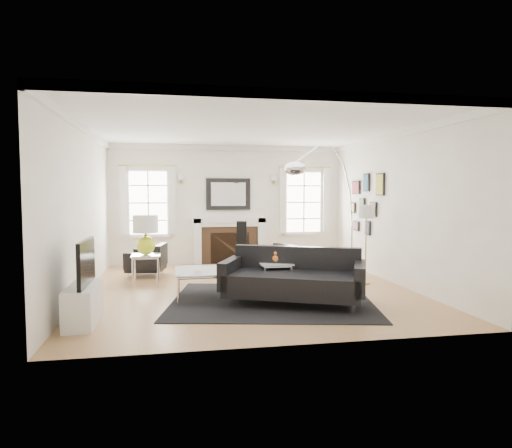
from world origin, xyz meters
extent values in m
plane|color=#A47A44|center=(0.00, 0.00, 0.00)|extent=(6.00, 6.00, 0.00)
cube|color=white|center=(0.00, 3.00, 1.40)|extent=(5.50, 0.04, 2.80)
cube|color=white|center=(0.00, -3.00, 1.40)|extent=(5.50, 0.04, 2.80)
cube|color=white|center=(-2.75, 0.00, 1.40)|extent=(0.04, 6.00, 2.80)
cube|color=white|center=(2.75, 0.00, 1.40)|extent=(0.04, 6.00, 2.80)
cube|color=white|center=(0.00, 0.00, 2.80)|extent=(5.50, 6.00, 0.02)
cube|color=white|center=(0.00, 0.00, 2.74)|extent=(5.50, 6.00, 0.12)
cube|color=white|center=(-0.75, 2.80, 0.55)|extent=(0.18, 0.38, 1.10)
cube|color=white|center=(0.75, 2.80, 0.55)|extent=(0.18, 0.38, 1.10)
cube|color=white|center=(0.00, 2.80, 1.05)|extent=(1.70, 0.38, 0.12)
cube|color=white|center=(0.00, 2.80, 0.95)|extent=(1.50, 0.34, 0.10)
cube|color=brown|center=(0.00, 2.82, 0.45)|extent=(1.30, 0.30, 0.90)
cube|color=black|center=(0.00, 2.72, 0.38)|extent=(0.90, 0.10, 0.76)
cube|color=brown|center=(0.00, 2.55, 0.02)|extent=(1.70, 0.50, 0.04)
cube|color=black|center=(0.00, 2.96, 1.65)|extent=(1.05, 0.06, 0.75)
cube|color=white|center=(0.00, 2.92, 1.65)|extent=(0.82, 0.02, 0.55)
cube|color=white|center=(-1.85, 2.97, 1.45)|extent=(1.00, 0.05, 1.60)
cube|color=white|center=(-1.85, 2.94, 1.45)|extent=(0.84, 0.02, 1.44)
cube|color=white|center=(-2.40, 2.87, 1.50)|extent=(0.14, 0.05, 1.55)
cube|color=white|center=(-1.30, 2.87, 1.50)|extent=(0.14, 0.05, 1.55)
cube|color=white|center=(1.85, 2.97, 1.45)|extent=(1.00, 0.05, 1.60)
cube|color=white|center=(1.85, 2.94, 1.45)|extent=(0.84, 0.02, 1.44)
cube|color=white|center=(1.30, 2.87, 1.50)|extent=(0.14, 0.05, 1.55)
cube|color=white|center=(2.40, 2.87, 1.50)|extent=(0.14, 0.05, 1.55)
cube|color=black|center=(2.72, 0.60, 1.85)|extent=(0.03, 0.34, 0.44)
cube|color=gold|center=(2.70, 0.60, 1.85)|extent=(0.01, 0.29, 0.39)
cube|color=black|center=(2.72, 1.25, 1.90)|extent=(0.03, 0.28, 0.38)
cube|color=#2D597B|center=(2.70, 1.25, 1.90)|extent=(0.01, 0.23, 0.33)
cube|color=black|center=(2.72, 1.80, 1.80)|extent=(0.03, 0.40, 0.30)
cube|color=#9D3041|center=(2.70, 1.80, 1.80)|extent=(0.01, 0.35, 0.25)
cube|color=black|center=(2.72, 0.90, 1.35)|extent=(0.03, 0.30, 0.30)
cube|color=#956C43|center=(2.70, 0.90, 1.35)|extent=(0.01, 0.25, 0.25)
cube|color=black|center=(2.72, 1.45, 1.40)|extent=(0.03, 0.26, 0.34)
cube|color=#457244|center=(2.70, 1.45, 1.40)|extent=(0.01, 0.21, 0.29)
cube|color=black|center=(2.72, 2.00, 1.35)|extent=(0.03, 0.32, 0.24)
cube|color=#CABB56|center=(2.70, 2.00, 1.35)|extent=(0.01, 0.27, 0.19)
cube|color=black|center=(2.72, 1.15, 0.95)|extent=(0.03, 0.24, 0.30)
cube|color=navy|center=(2.70, 1.15, 0.95)|extent=(0.01, 0.19, 0.25)
cube|color=black|center=(2.72, 1.75, 0.95)|extent=(0.03, 0.28, 0.22)
cube|color=#874F65|center=(2.70, 1.75, 0.95)|extent=(0.01, 0.23, 0.17)
cube|color=white|center=(-2.45, -1.70, 0.25)|extent=(0.35, 1.00, 0.50)
cube|color=black|center=(-2.40, -1.70, 0.80)|extent=(0.05, 1.00, 0.58)
cube|color=black|center=(0.21, -0.94, 0.01)|extent=(3.53, 3.13, 0.01)
cube|color=black|center=(0.48, -1.21, 0.31)|extent=(2.22, 1.67, 0.33)
cube|color=black|center=(0.65, -0.82, 0.56)|extent=(1.90, 0.94, 0.56)
cube|color=black|center=(-0.42, -0.82, 0.45)|extent=(0.52, 0.93, 0.42)
cube|color=black|center=(1.38, -1.60, 0.45)|extent=(0.52, 0.93, 0.42)
cube|color=black|center=(-1.85, 1.61, 0.24)|extent=(0.81, 0.81, 0.26)
cube|color=black|center=(-1.54, 1.55, 0.43)|extent=(0.26, 0.70, 0.43)
cube|color=black|center=(-1.78, 1.95, 0.35)|extent=(0.70, 0.24, 0.33)
cube|color=black|center=(-1.91, 1.27, 0.35)|extent=(0.70, 0.24, 0.33)
cube|color=black|center=(1.17, 0.92, 0.25)|extent=(0.94, 0.94, 0.27)
cube|color=black|center=(0.87, 0.80, 0.45)|extent=(0.38, 0.72, 0.45)
cube|color=black|center=(1.31, 0.58, 0.36)|extent=(0.71, 0.37, 0.34)
cube|color=black|center=(1.04, 1.26, 0.36)|extent=(0.71, 0.37, 0.34)
cube|color=silver|center=(-0.76, -0.52, 0.44)|extent=(1.01, 1.01, 0.02)
cylinder|color=silver|center=(-1.23, -0.98, 0.22)|extent=(0.04, 0.04, 0.45)
cylinder|color=silver|center=(-0.30, -0.98, 0.22)|extent=(0.04, 0.04, 0.45)
cylinder|color=silver|center=(-1.23, -0.05, 0.22)|extent=(0.04, 0.04, 0.45)
cylinder|color=silver|center=(-0.30, -0.05, 0.22)|extent=(0.04, 0.04, 0.45)
cube|color=silver|center=(-1.79, 0.62, 0.56)|extent=(0.51, 0.51, 0.02)
cylinder|color=silver|center=(-2.00, 0.40, 0.28)|extent=(0.04, 0.04, 0.57)
cylinder|color=silver|center=(-1.57, 0.40, 0.28)|extent=(0.04, 0.04, 0.57)
cylinder|color=silver|center=(-2.00, 0.84, 0.28)|extent=(0.04, 0.04, 0.57)
cylinder|color=silver|center=(-1.57, 0.84, 0.28)|extent=(0.04, 0.04, 0.57)
cube|color=silver|center=(0.32, -0.73, 0.55)|extent=(0.51, 0.43, 0.02)
cylinder|color=silver|center=(0.10, -0.91, 0.28)|extent=(0.04, 0.04, 0.56)
cylinder|color=silver|center=(0.53, -0.91, 0.28)|extent=(0.04, 0.04, 0.56)
cylinder|color=silver|center=(0.10, -0.56, 0.28)|extent=(0.04, 0.04, 0.56)
cylinder|color=silver|center=(0.53, -0.56, 0.28)|extent=(0.04, 0.04, 0.56)
sphere|color=#C7D51A|center=(-1.79, 0.62, 0.73)|extent=(0.33, 0.33, 0.33)
cylinder|color=#C7D51A|center=(-1.79, 0.62, 0.90)|extent=(0.04, 0.04, 0.13)
cylinder|color=white|center=(-1.79, 0.62, 1.12)|extent=(0.45, 0.45, 0.31)
sphere|color=orange|center=(0.32, -0.73, 0.64)|extent=(0.12, 0.12, 0.12)
sphere|color=orange|center=(0.32, -0.73, 0.73)|extent=(0.08, 0.08, 0.08)
cube|color=white|center=(2.20, 0.72, 0.11)|extent=(0.27, 0.44, 0.22)
ellipsoid|color=silver|center=(0.67, -0.59, 2.08)|extent=(0.37, 0.37, 0.22)
cylinder|color=#A18C38|center=(2.20, 0.06, 0.01)|extent=(0.18, 0.18, 0.03)
cylinder|color=#A18C38|center=(2.20, 0.06, 0.65)|extent=(0.02, 0.02, 1.29)
cylinder|color=white|center=(2.20, 0.06, 1.34)|extent=(0.30, 0.30, 0.24)
cube|color=black|center=(0.16, 1.88, 0.54)|extent=(0.25, 0.25, 1.07)
camera|label=1|loc=(-1.30, -7.80, 1.70)|focal=32.00mm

